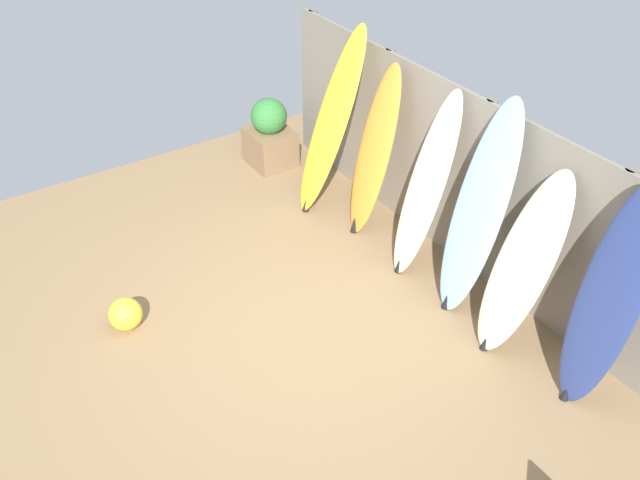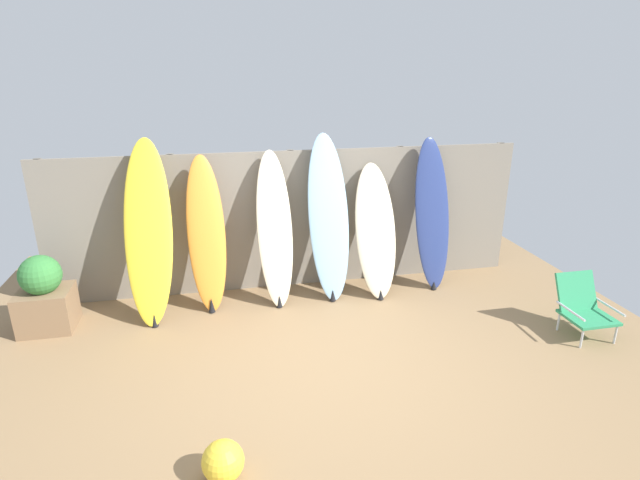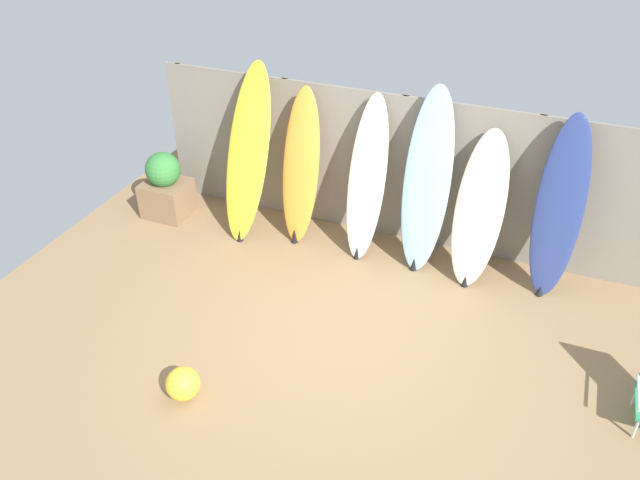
# 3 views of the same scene
# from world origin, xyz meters

# --- Properties ---
(ground) EXTENTS (7.68, 7.68, 0.00)m
(ground) POSITION_xyz_m (0.00, 0.00, 0.00)
(ground) COLOR #8E704C
(fence_back) EXTENTS (6.08, 0.11, 1.80)m
(fence_back) POSITION_xyz_m (-0.00, 2.01, 0.90)
(fence_back) COLOR gray
(fence_back) RESTS_ON ground
(surfboard_yellow_0) EXTENTS (0.59, 0.84, 2.04)m
(surfboard_yellow_0) POSITION_xyz_m (-1.71, 1.51, 1.01)
(surfboard_yellow_0) COLOR yellow
(surfboard_yellow_0) RESTS_ON ground
(surfboard_orange_1) EXTENTS (0.47, 0.56, 1.83)m
(surfboard_orange_1) POSITION_xyz_m (-1.08, 1.61, 0.90)
(surfboard_orange_1) COLOR orange
(surfboard_orange_1) RESTS_ON ground
(surfboard_cream_2) EXTENTS (0.44, 0.63, 1.84)m
(surfboard_cream_2) POSITION_xyz_m (-0.27, 1.61, 0.90)
(surfboard_cream_2) COLOR beige
(surfboard_cream_2) RESTS_ON ground
(surfboard_skyblue_3) EXTENTS (0.55, 0.64, 2.03)m
(surfboard_skyblue_3) POSITION_xyz_m (0.40, 1.63, 1.00)
(surfboard_skyblue_3) COLOR #8CB7D6
(surfboard_skyblue_3) RESTS_ON ground
(surfboard_cream_4) EXTENTS (0.53, 0.72, 1.64)m
(surfboard_cream_4) POSITION_xyz_m (1.00, 1.60, 0.81)
(surfboard_cream_4) COLOR beige
(surfboard_cream_4) RESTS_ON ground
(surfboard_navy_5) EXTENTS (0.54, 0.57, 1.94)m
(surfboard_navy_5) POSITION_xyz_m (1.78, 1.65, 0.97)
(surfboard_navy_5) COLOR navy
(surfboard_navy_5) RESTS_ON ground
(planter_box) EXTENTS (0.56, 0.50, 0.87)m
(planter_box) POSITION_xyz_m (-2.87, 1.39, 0.40)
(planter_box) COLOR #846647
(planter_box) RESTS_ON ground
(beach_ball) EXTENTS (0.31, 0.31, 0.31)m
(beach_ball) POSITION_xyz_m (-1.01, -1.21, 0.15)
(beach_ball) COLOR yellow
(beach_ball) RESTS_ON ground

